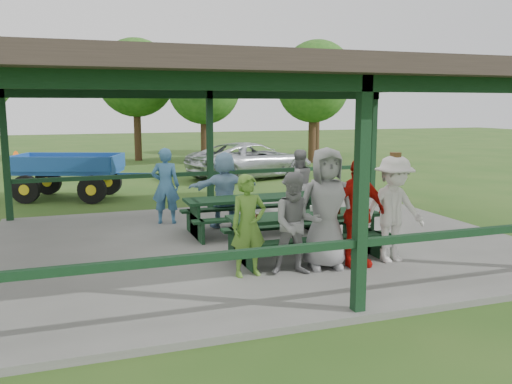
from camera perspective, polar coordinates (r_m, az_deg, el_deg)
name	(u,v)px	position (r m, az deg, el deg)	size (l,w,h in m)	color
ground	(260,246)	(10.66, 0.38, -5.75)	(90.00, 90.00, 0.00)	#285019
concrete_slab	(260,244)	(10.65, 0.38, -5.49)	(10.00, 8.00, 0.10)	slate
pavilion_structure	(260,82)	(10.31, 0.40, 11.52)	(10.60, 8.60, 3.24)	black
picnic_table_near	(304,229)	(9.59, 5.11, -3.92)	(2.70, 1.39, 0.75)	black
picnic_table_far	(252,210)	(11.31, -0.42, -1.87)	(2.80, 1.39, 0.75)	black
table_setting	(300,212)	(9.51, 4.65, -2.15)	(2.22, 0.45, 0.10)	white
contestant_green	(248,226)	(8.38, -0.80, -3.56)	(0.58, 0.38, 1.60)	#5B8F30
contestant_grey_left	(296,224)	(8.47, 4.26, -3.36)	(0.79, 0.61, 1.62)	gray
contestant_grey_mid	(326,208)	(8.81, 7.40, -1.73)	(0.97, 0.63, 1.98)	gray
contestant_red	(357,212)	(9.01, 10.57, -2.12)	(1.06, 0.44, 1.81)	red
contestant_white_fedora	(393,209)	(9.42, 14.26, -1.75)	(1.17, 0.68, 1.86)	silver
spectator_lblue	(224,189)	(11.80, -3.36, 0.28)	(1.53, 0.49, 1.65)	#88B3D3
spectator_blue	(166,186)	(12.28, -9.50, 0.65)	(0.62, 0.41, 1.71)	teal
spectator_grey	(298,184)	(12.63, 4.45, 0.80)	(0.79, 0.62, 1.63)	gray
pickup_truck	(251,160)	(20.43, -0.48, 3.35)	(2.25, 4.89, 1.36)	silver
farm_trailer	(69,175)	(16.83, -19.12, 1.68)	(4.02, 2.59, 1.41)	#1A4A94
tree_left	(136,78)	(27.66, -12.54, 11.63)	(3.82, 3.82, 5.97)	#352215
tree_mid	(204,89)	(25.31, -5.51, 10.79)	(3.30, 3.30, 5.16)	#352215
tree_right	(313,87)	(26.17, 6.01, 10.95)	(3.40, 3.40, 5.31)	#352215
tree_far_right	(317,77)	(30.28, 6.46, 11.90)	(4.00, 4.00, 6.24)	#352215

